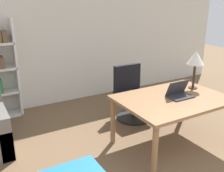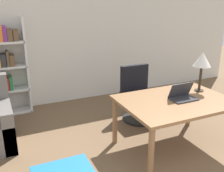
# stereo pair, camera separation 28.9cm
# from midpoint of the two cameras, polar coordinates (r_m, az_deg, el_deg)

# --- Properties ---
(wall_back) EXTENTS (8.00, 0.06, 2.70)m
(wall_back) POSITION_cam_midpoint_polar(r_m,az_deg,el_deg) (5.18, -7.36, 11.20)
(wall_back) COLOR silver
(wall_back) RESTS_ON ground_plane
(desk) EXTENTS (1.46, 1.06, 0.73)m
(desk) POSITION_cam_midpoint_polar(r_m,az_deg,el_deg) (3.63, 15.89, -4.19)
(desk) COLOR olive
(desk) RESTS_ON ground_plane
(laptop) EXTENTS (0.35, 0.22, 0.22)m
(laptop) POSITION_cam_midpoint_polar(r_m,az_deg,el_deg) (3.63, 17.31, -2.04)
(laptop) COLOR #2D2D33
(laptop) RESTS_ON desk
(table_lamp) EXTENTS (0.25, 0.25, 0.56)m
(table_lamp) POSITION_cam_midpoint_polar(r_m,az_deg,el_deg) (3.93, 21.07, 5.14)
(table_lamp) COLOR #2D2319
(table_lamp) RESTS_ON desk
(office_chair) EXTENTS (0.60, 0.60, 0.92)m
(office_chair) POSITION_cam_midpoint_polar(r_m,az_deg,el_deg) (4.53, 7.60, -2.27)
(office_chair) COLOR black
(office_chair) RESTS_ON ground_plane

